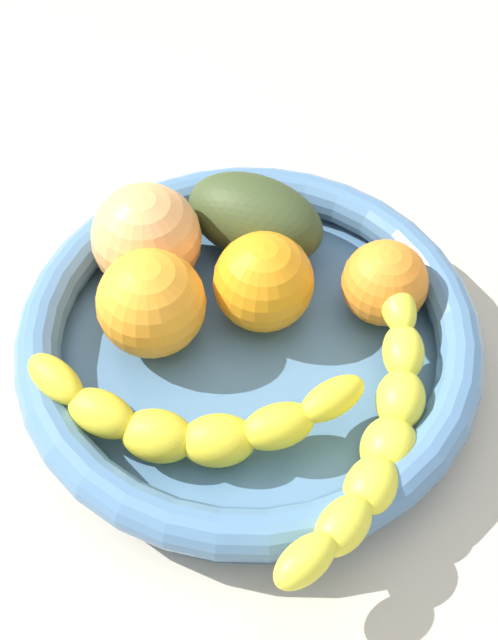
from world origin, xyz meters
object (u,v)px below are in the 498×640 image
(orange_mid_left, at_px, (151,303))
(banana_draped_left, at_px, (379,437))
(orange_front, at_px, (385,283))
(avocado_dark, at_px, (255,218))
(orange_mid_right, at_px, (264,282))
(peach_blush, at_px, (147,238))
(fruit_bowl, at_px, (249,342))
(banana_draped_right, at_px, (190,421))

(orange_mid_left, bearing_deg, banana_draped_left, 52.40)
(orange_front, distance_m, avocado_dark, 0.10)
(orange_mid_right, relative_size, avocado_dark, 0.66)
(banana_draped_left, xyz_separation_m, peach_blush, (-0.15, -0.13, 0.01))
(fruit_bowl, distance_m, avocado_dark, 0.09)
(orange_front, bearing_deg, orange_mid_left, -85.94)
(fruit_bowl, distance_m, peach_blush, 0.10)
(banana_draped_left, bearing_deg, avocado_dark, -161.55)
(orange_mid_left, xyz_separation_m, orange_mid_right, (-0.01, 0.07, -0.00))
(orange_front, relative_size, avocado_dark, 0.57)
(banana_draped_left, relative_size, orange_mid_right, 3.03)
(banana_draped_right, relative_size, peach_blush, 2.85)
(banana_draped_left, height_order, orange_mid_left, orange_mid_left)
(banana_draped_left, height_order, peach_blush, peach_blush)
(orange_mid_left, bearing_deg, peach_blush, -177.19)
(banana_draped_right, bearing_deg, orange_front, 124.89)
(orange_front, relative_size, orange_mid_left, 0.82)
(fruit_bowl, height_order, orange_mid_left, orange_mid_left)
(orange_front, distance_m, orange_mid_left, 0.15)
(banana_draped_left, distance_m, banana_draped_right, 0.11)
(banana_draped_right, relative_size, orange_front, 3.70)
(orange_mid_right, xyz_separation_m, avocado_dark, (-0.06, -0.00, -0.00))
(fruit_bowl, height_order, peach_blush, peach_blush)
(orange_mid_left, height_order, avocado_dark, orange_mid_left)
(banana_draped_right, distance_m, orange_mid_left, 0.08)
(orange_mid_right, height_order, avocado_dark, orange_mid_right)
(orange_front, distance_m, peach_blush, 0.16)
(orange_front, height_order, orange_mid_right, orange_mid_right)
(fruit_bowl, bearing_deg, banana_draped_right, -31.20)
(orange_front, distance_m, orange_mid_right, 0.08)
(banana_draped_right, height_order, peach_blush, peach_blush)
(banana_draped_left, relative_size, avocado_dark, 2.00)
(banana_draped_right, xyz_separation_m, orange_front, (-0.09, 0.13, 0.00))
(peach_blush, bearing_deg, orange_mid_right, 61.89)
(orange_mid_left, height_order, peach_blush, peach_blush)
(fruit_bowl, distance_m, orange_mid_left, 0.07)
(banana_draped_right, bearing_deg, peach_blush, -170.01)
(fruit_bowl, height_order, banana_draped_left, banana_draped_left)
(orange_mid_right, bearing_deg, banana_draped_right, -28.62)
(peach_blush, bearing_deg, banana_draped_left, 40.70)
(orange_front, height_order, peach_blush, peach_blush)
(orange_mid_right, bearing_deg, fruit_bowl, -22.12)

